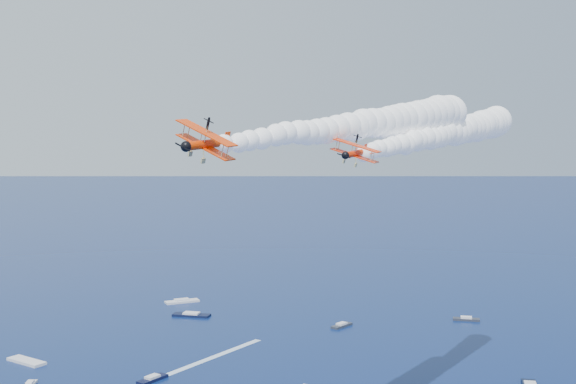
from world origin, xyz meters
name	(u,v)px	position (x,y,z in m)	size (l,w,h in m)	color
biplane_lead	(355,153)	(23.12, 18.57, 55.68)	(7.26, 8.14, 4.90)	#FF2F05
biplane_trail	(207,144)	(-3.51, 10.65, 57.39)	(8.44, 9.47, 5.70)	#F93905
smoke_trail_lead	(443,135)	(53.52, 36.90, 58.43)	(62.69, 40.57, 12.52)	white
smoke_trail_trail	(360,125)	(28.45, 26.11, 60.14)	(65.54, 35.31, 12.52)	white
spectator_boats	(75,358)	(-2.61, 116.06, 0.35)	(221.30, 176.82, 0.70)	black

